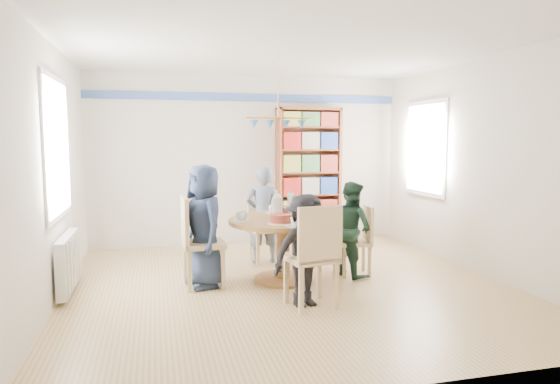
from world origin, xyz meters
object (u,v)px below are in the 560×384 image
object	(u,v)px
person_right	(352,229)
person_near	(305,251)
person_far	(263,215)
person_left	(205,226)
chair_far	(265,223)
chair_right	(360,237)
dining_table	(283,235)
radiator	(68,262)
bookshelf	(308,176)
chair_left	(196,238)
chair_near	(314,252)

from	to	relation	value
person_right	person_near	xyz separation A→B (m)	(-0.89, -0.96, -0.02)
person_far	person_left	bearing A→B (deg)	50.07
person_near	chair_far	bearing A→B (deg)	74.34
chair_far	person_left	world-z (taller)	person_left
chair_right	chair_far	world-z (taller)	chair_far
person_right	dining_table	bearing A→B (deg)	73.05
radiator	bookshelf	distance (m)	4.02
chair_left	dining_table	bearing A→B (deg)	0.28
chair_left	person_far	distance (m)	1.35
person_near	person_far	bearing A→B (deg)	75.79
chair_left	person_near	bearing A→B (deg)	-42.58
person_left	person_right	xyz separation A→B (m)	(1.81, 0.01, -0.12)
chair_left	person_far	bearing A→B (deg)	43.34
chair_far	bookshelf	xyz separation A→B (m)	(0.98, 1.11, 0.54)
person_right	person_near	bearing A→B (deg)	118.78
chair_far	dining_table	bearing A→B (deg)	-89.99
dining_table	chair_far	bearing A→B (deg)	90.01
person_left	bookshelf	world-z (taller)	bookshelf
chair_near	person_left	xyz separation A→B (m)	(-0.98, 1.05, 0.13)
chair_far	person_right	xyz separation A→B (m)	(0.88, -1.00, 0.05)
person_near	bookshelf	distance (m)	3.27
bookshelf	person_left	bearing A→B (deg)	-131.93
chair_right	dining_table	bearing A→B (deg)	-178.50
person_near	chair_right	bearing A→B (deg)	28.44
bookshelf	person_far	bearing A→B (deg)	-130.22
chair_far	bookshelf	distance (m)	1.58
person_left	person_far	xyz separation A→B (m)	(0.88, 0.91, -0.04)
person_far	bookshelf	xyz separation A→B (m)	(1.03, 1.21, 0.41)
chair_near	person_left	bearing A→B (deg)	132.94
chair_left	chair_far	size ratio (longest dim) A/B	1.07
chair_right	person_far	xyz separation A→B (m)	(-1.05, 0.90, 0.19)
chair_near	bookshelf	xyz separation A→B (m)	(0.93, 3.17, 0.50)
person_near	bookshelf	size ratio (longest dim) A/B	0.52
dining_table	person_far	xyz separation A→B (m)	(-0.05, 0.92, 0.11)
person_far	chair_near	bearing A→B (deg)	97.03
chair_near	person_near	size ratio (longest dim) A/B	0.92
radiator	chair_left	bearing A→B (deg)	-4.06
person_far	person_right	bearing A→B (deg)	140.05
person_right	person_near	distance (m)	1.31
person_right	person_near	size ratio (longest dim) A/B	1.03
person_far	person_near	bearing A→B (deg)	95.25
chair_near	person_right	distance (m)	1.35
dining_table	chair_far	xyz separation A→B (m)	(-0.00, 1.02, -0.02)
chair_right	person_right	distance (m)	0.16
chair_near	person_right	size ratio (longest dim) A/B	0.89
chair_right	person_left	xyz separation A→B (m)	(-1.93, -0.01, 0.23)
dining_table	chair_far	world-z (taller)	chair_far
person_right	person_near	world-z (taller)	person_right
chair_left	chair_near	world-z (taller)	chair_near
chair_left	chair_right	bearing A→B (deg)	0.88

